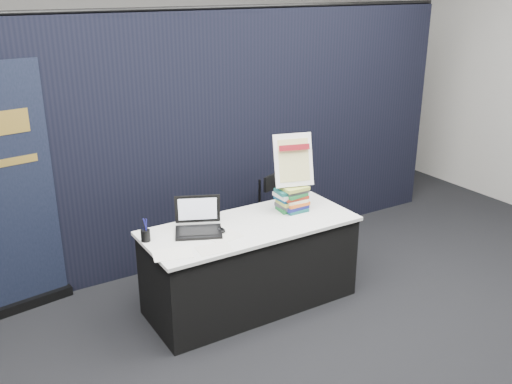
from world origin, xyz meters
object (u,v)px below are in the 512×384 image
object	(u,v)px
book_stack_tall	(295,198)
pullup_banner	(4,209)
laptop	(196,224)
book_stack_short	(290,199)
info_sign	(293,161)
display_table	(251,264)
stacking_chair	(284,214)

from	to	relation	value
book_stack_tall	pullup_banner	xyz separation A→B (m)	(-2.22, 0.89, 0.06)
laptop	book_stack_short	size ratio (longest dim) A/B	1.90
laptop	pullup_banner	distance (m)	1.54
book_stack_short	info_sign	world-z (taller)	info_sign
display_table	info_sign	distance (m)	0.96
book_stack_tall	info_sign	xyz separation A→B (m)	(-0.00, 0.03, 0.34)
display_table	laptop	bearing A→B (deg)	166.39
laptop	stacking_chair	xyz separation A→B (m)	(1.17, 0.46, -0.33)
display_table	book_stack_tall	xyz separation A→B (m)	(0.48, 0.06, 0.49)
info_sign	book_stack_short	bearing A→B (deg)	171.71
display_table	pullup_banner	world-z (taller)	pullup_banner
display_table	pullup_banner	xyz separation A→B (m)	(-1.74, 0.95, 0.55)
pullup_banner	info_sign	bearing A→B (deg)	-29.39
laptop	info_sign	size ratio (longest dim) A/B	0.95
book_stack_short	info_sign	distance (m)	0.35
book_stack_short	stacking_chair	bearing A→B (deg)	61.48
info_sign	pullup_banner	distance (m)	2.40
display_table	stacking_chair	xyz separation A→B (m)	(0.72, 0.57, 0.11)
pullup_banner	stacking_chair	world-z (taller)	pullup_banner
stacking_chair	laptop	bearing A→B (deg)	178.66
laptop	book_stack_tall	world-z (taller)	laptop
display_table	stacking_chair	distance (m)	0.92
book_stack_tall	pullup_banner	distance (m)	2.40
display_table	stacking_chair	bearing A→B (deg)	38.27
book_stack_tall	stacking_chair	size ratio (longest dim) A/B	0.26
laptop	pullup_banner	world-z (taller)	pullup_banner
book_stack_short	pullup_banner	distance (m)	2.36
laptop	book_stack_short	distance (m)	0.91
laptop	book_stack_tall	xyz separation A→B (m)	(0.93, -0.05, 0.05)
laptop	info_sign	distance (m)	1.01
display_table	laptop	distance (m)	0.64
info_sign	stacking_chair	bearing A→B (deg)	79.52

